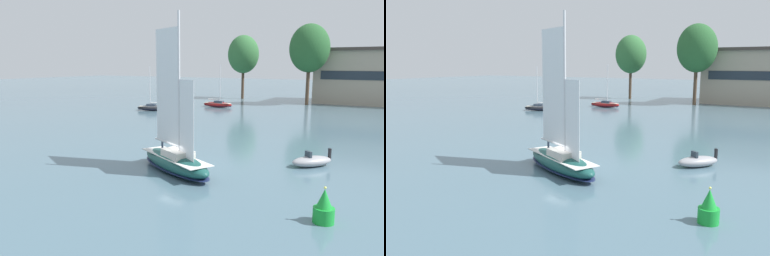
% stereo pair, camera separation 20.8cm
% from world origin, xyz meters
% --- Properties ---
extents(ground_plane, '(400.00, 400.00, 0.00)m').
position_xyz_m(ground_plane, '(0.00, 0.00, 0.00)').
color(ground_plane, slate).
extents(tree_shore_left, '(8.91, 8.91, 18.34)m').
position_xyz_m(tree_shore_left, '(-3.01, 60.97, 12.84)').
color(tree_shore_left, '#4C3828').
rests_on(tree_shore_left, ground).
extents(tree_shore_center, '(8.23, 8.23, 16.94)m').
position_xyz_m(tree_shore_center, '(-21.88, 67.80, 11.86)').
color(tree_shore_center, '#4C3828').
rests_on(tree_shore_center, ground).
extents(sailboat_main, '(10.18, 7.08, 13.75)m').
position_xyz_m(sailboat_main, '(0.01, -0.01, 1.09)').
color(sailboat_main, '#194C47').
rests_on(sailboat_main, ground).
extents(sailboat_moored_near_marina, '(6.70, 4.18, 8.95)m').
position_xyz_m(sailboat_moored_near_marina, '(-27.52, 34.29, 0.61)').
color(sailboat_moored_near_marina, '#232328').
rests_on(sailboat_moored_near_marina, ground).
extents(sailboat_moored_mid_channel, '(6.89, 2.19, 9.38)m').
position_xyz_m(sailboat_moored_mid_channel, '(-18.85, 46.55, 0.64)').
color(sailboat_moored_mid_channel, maroon).
rests_on(sailboat_moored_mid_channel, ground).
extents(motor_tender, '(3.95, 4.16, 1.58)m').
position_xyz_m(motor_tender, '(10.15, 7.78, 0.51)').
color(motor_tender, '#99999E').
rests_on(motor_tender, ground).
extents(channel_buoy, '(1.27, 1.27, 2.27)m').
position_xyz_m(channel_buoy, '(13.64, -4.67, 0.91)').
color(channel_buoy, green).
rests_on(channel_buoy, ground).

